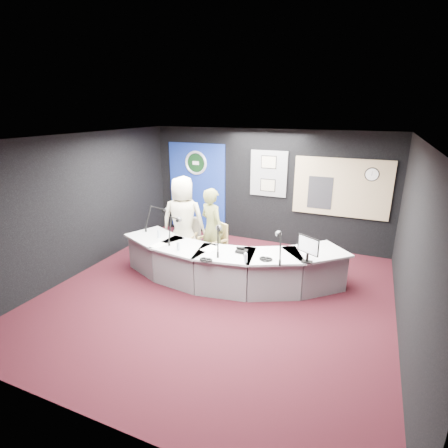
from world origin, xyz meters
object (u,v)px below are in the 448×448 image
at_px(broadcast_desk, 226,264).
at_px(armchair_left, 184,241).
at_px(armchair_right, 212,243).
at_px(person_man, 183,220).
at_px(person_woman, 212,229).

bearing_deg(broadcast_desk, armchair_left, 157.08).
bearing_deg(armchair_right, person_man, -148.48).
bearing_deg(armchair_right, broadcast_desk, -14.40).
height_order(broadcast_desk, armchair_left, armchair_left).
xyz_separation_m(broadcast_desk, person_man, (-1.21, 0.51, 0.59)).
height_order(broadcast_desk, armchair_right, armchair_right).
relative_size(armchair_right, person_woman, 0.62).
height_order(person_man, person_woman, person_man).
relative_size(broadcast_desk, armchair_left, 4.68).
bearing_deg(person_woman, broadcast_desk, 162.01).
relative_size(broadcast_desk, person_man, 2.34).
relative_size(armchair_left, armchair_right, 0.90).
bearing_deg(armchair_left, armchair_right, -5.76).
bearing_deg(armchair_left, person_woman, -5.76).
bearing_deg(armchair_left, person_man, 0.00).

